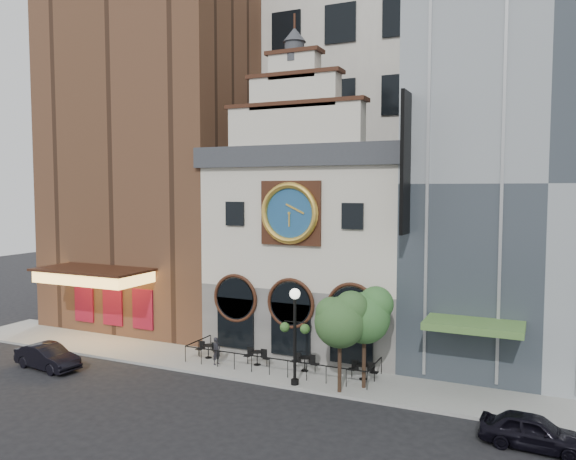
# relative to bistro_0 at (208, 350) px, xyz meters

# --- Properties ---
(ground) EXTENTS (120.00, 120.00, 0.00)m
(ground) POSITION_rel_bistro_0_xyz_m (4.53, -2.37, -0.61)
(ground) COLOR black
(ground) RESTS_ON ground
(sidewalk) EXTENTS (44.00, 5.00, 0.15)m
(sidewalk) POSITION_rel_bistro_0_xyz_m (4.53, 0.13, -0.54)
(sidewalk) COLOR gray
(sidewalk) RESTS_ON ground
(clock_building) EXTENTS (12.60, 8.78, 18.65)m
(clock_building) POSITION_rel_bistro_0_xyz_m (4.53, 5.45, 6.07)
(clock_building) COLOR #605E5B
(clock_building) RESTS_ON ground
(theater_building) EXTENTS (14.00, 15.60, 25.00)m
(theater_building) POSITION_rel_bistro_0_xyz_m (-8.47, 7.59, 11.99)
(theater_building) COLOR brown
(theater_building) RESTS_ON ground
(retail_building) EXTENTS (14.00, 14.40, 20.00)m
(retail_building) POSITION_rel_bistro_0_xyz_m (17.52, 7.62, 9.53)
(retail_building) COLOR gray
(retail_building) RESTS_ON ground
(office_tower) EXTENTS (20.00, 16.00, 40.00)m
(office_tower) POSITION_rel_bistro_0_xyz_m (4.53, 17.63, 19.39)
(office_tower) COLOR #B8B2A6
(office_tower) RESTS_ON ground
(cafe_railing) EXTENTS (10.60, 2.60, 0.90)m
(cafe_railing) POSITION_rel_bistro_0_xyz_m (4.53, 0.13, -0.01)
(cafe_railing) COLOR black
(cafe_railing) RESTS_ON sidewalk
(bistro_0) EXTENTS (1.58, 0.68, 0.90)m
(bistro_0) POSITION_rel_bistro_0_xyz_m (0.00, 0.00, 0.00)
(bistro_0) COLOR black
(bistro_0) RESTS_ON sidewalk
(bistro_1) EXTENTS (1.58, 0.68, 0.90)m
(bistro_1) POSITION_rel_bistro_0_xyz_m (3.17, 0.03, 0.00)
(bistro_1) COLOR black
(bistro_1) RESTS_ON sidewalk
(bistro_2) EXTENTS (1.58, 0.68, 0.90)m
(bistro_2) POSITION_rel_bistro_0_xyz_m (5.97, 0.19, 0.00)
(bistro_2) COLOR black
(bistro_2) RESTS_ON sidewalk
(bistro_3) EXTENTS (1.58, 0.68, 0.90)m
(bistro_3) POSITION_rel_bistro_0_xyz_m (9.20, 0.21, 0.00)
(bistro_3) COLOR black
(bistro_3) RESTS_ON sidewalk
(car_right) EXTENTS (4.02, 1.85, 1.34)m
(car_right) POSITION_rel_bistro_0_xyz_m (17.29, -4.16, 0.05)
(car_right) COLOR black
(car_right) RESTS_ON ground
(car_left) EXTENTS (4.27, 1.95, 1.36)m
(car_left) POSITION_rel_bistro_0_xyz_m (-7.22, -4.98, 0.06)
(car_left) COLOR black
(car_left) RESTS_ON ground
(pedestrian) EXTENTS (0.46, 0.61, 1.52)m
(pedestrian) POSITION_rel_bistro_0_xyz_m (1.07, -0.81, 0.29)
(pedestrian) COLOR black
(pedestrian) RESTS_ON sidewalk
(lamppost) EXTENTS (1.55, 0.59, 4.85)m
(lamppost) POSITION_rel_bistro_0_xyz_m (6.34, -1.95, 2.53)
(lamppost) COLOR black
(lamppost) RESTS_ON sidewalk
(tree_left) EXTENTS (2.54, 2.45, 4.90)m
(tree_left) POSITION_rel_bistro_0_xyz_m (8.74, -1.94, 3.13)
(tree_left) COLOR #382619
(tree_left) RESTS_ON sidewalk
(tree_right) EXTENTS (2.60, 2.51, 5.01)m
(tree_right) POSITION_rel_bistro_0_xyz_m (9.63, -0.87, 3.21)
(tree_right) COLOR #382619
(tree_right) RESTS_ON sidewalk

